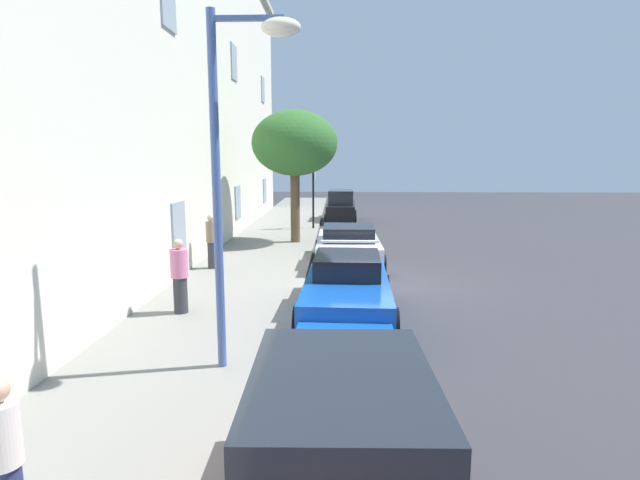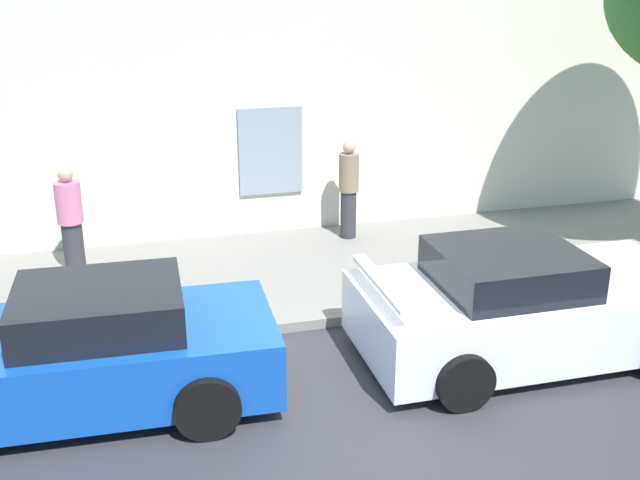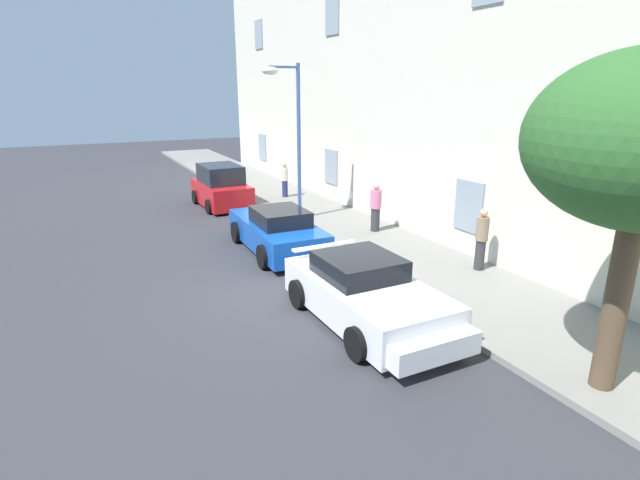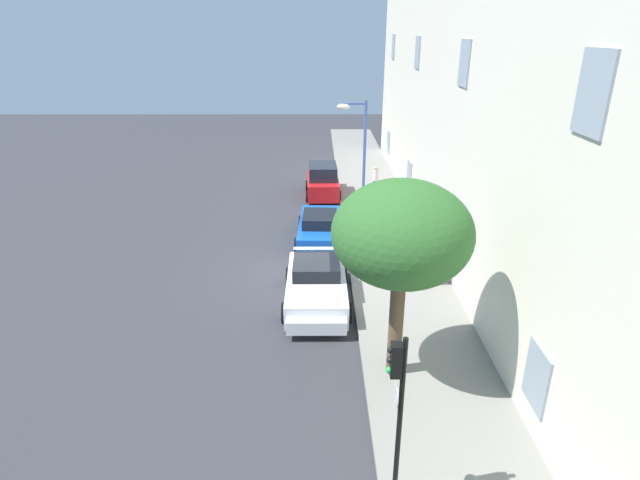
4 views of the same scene
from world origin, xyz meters
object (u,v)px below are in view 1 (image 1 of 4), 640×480
hatchback_distant (341,208)px  traffic_light (315,176)px  sportscar_yellow_flank (348,247)px  pedestrian_admiring (4,459)px  pedestrian_strolling (180,276)px  street_lamp (242,127)px  pedestrian_bystander (212,241)px  tree_near_kerb (295,144)px  sportscar_red_lead (347,294)px

hatchback_distant → traffic_light: bearing=160.3°
sportscar_yellow_flank → pedestrian_admiring: (-12.36, 3.31, 0.32)m
traffic_light → pedestrian_strolling: size_ratio=2.26×
street_lamp → pedestrian_bystander: bearing=18.4°
street_lamp → pedestrian_strolling: size_ratio=3.36×
tree_near_kerb → pedestrian_admiring: tree_near_kerb is taller
hatchback_distant → tree_near_kerb: bearing=166.0°
pedestrian_bystander → hatchback_distant: bearing=-17.9°
street_lamp → pedestrian_admiring: bearing=159.3°
sportscar_yellow_flank → hatchback_distant: 11.81m
sportscar_yellow_flank → pedestrian_admiring: pedestrian_admiring is taller
hatchback_distant → pedestrian_strolling: pedestrian_strolling is taller
hatchback_distant → tree_near_kerb: (-7.88, 1.97, 3.35)m
pedestrian_bystander → pedestrian_admiring: bearing=-174.9°
street_lamp → pedestrian_strolling: street_lamp is taller
traffic_light → pedestrian_bystander: size_ratio=2.21×
sportscar_yellow_flank → pedestrian_admiring: bearing=165.0°
hatchback_distant → street_lamp: street_lamp is taller
sportscar_yellow_flank → pedestrian_admiring: size_ratio=2.97×
hatchback_distant → street_lamp: 20.66m
tree_near_kerb → sportscar_yellow_flank: bearing=-151.9°
pedestrian_strolling → traffic_light: bearing=-9.9°
sportscar_yellow_flank → pedestrian_strolling: size_ratio=2.77×
sportscar_yellow_flank → pedestrian_strolling: bearing=145.9°
sportscar_red_lead → pedestrian_admiring: pedestrian_admiring is taller
street_lamp → pedestrian_strolling: bearing=35.5°
pedestrian_strolling → pedestrian_bystander: size_ratio=0.98×
pedestrian_admiring → pedestrian_bystander: pedestrian_bystander is taller
sportscar_yellow_flank → sportscar_red_lead: bearing=178.5°
pedestrian_strolling → pedestrian_bystander: bearing=5.5°
pedestrian_admiring → tree_near_kerb: bearing=-4.3°
sportscar_red_lead → street_lamp: 4.69m
tree_near_kerb → pedestrian_strolling: (-9.63, 1.78, -3.17)m
tree_near_kerb → pedestrian_bystander: 6.38m
sportscar_red_lead → street_lamp: bearing=148.2°
pedestrian_strolling → sportscar_yellow_flank: bearing=-34.1°
pedestrian_admiring → hatchback_distant: bearing=-7.5°
pedestrian_admiring → pedestrian_bystander: bearing=5.1°
sportscar_yellow_flank → pedestrian_bystander: (-1.18, 4.31, 0.40)m
tree_near_kerb → hatchback_distant: bearing=-14.0°
sportscar_red_lead → traffic_light: 14.05m
sportscar_yellow_flank → pedestrian_bystander: size_ratio=2.71×
traffic_light → pedestrian_strolling: 14.07m
hatchback_distant → pedestrian_bystander: bearing=162.1°
tree_near_kerb → pedestrian_strolling: tree_near_kerb is taller
tree_near_kerb → pedestrian_admiring: 16.64m
sportscar_red_lead → tree_near_kerb: (9.71, 1.94, 3.53)m
sportscar_red_lead → pedestrian_bystander: pedestrian_bystander is taller
sportscar_red_lead → hatchback_distant: 17.59m
street_lamp → pedestrian_strolling: 4.61m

